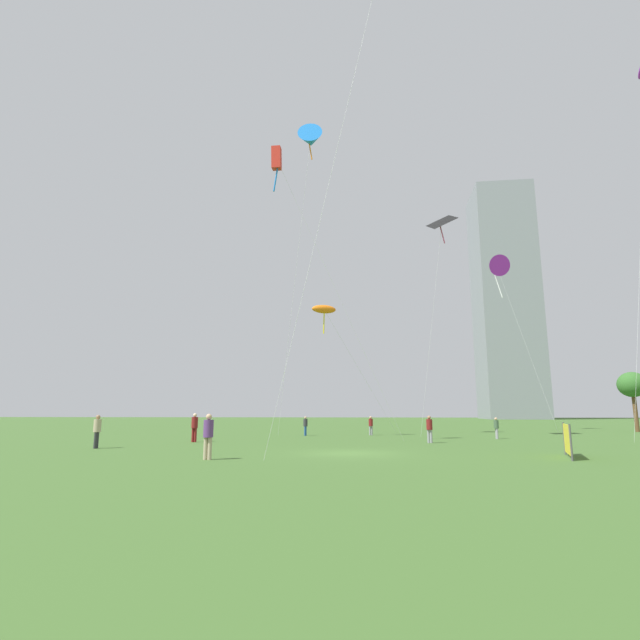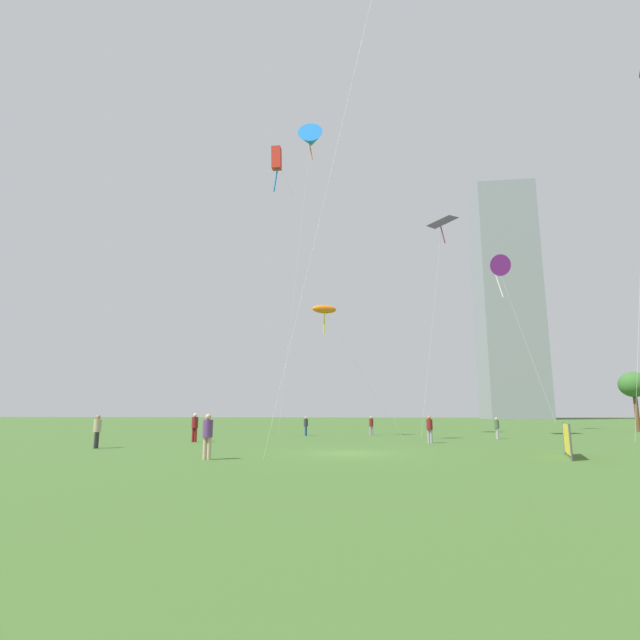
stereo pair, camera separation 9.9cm
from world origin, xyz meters
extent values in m
plane|color=#3D6028|center=(0.00, 0.00, 0.00)|extent=(280.00, 280.00, 0.00)
cylinder|color=gray|center=(1.11, 18.16, 0.38)|extent=(0.14, 0.14, 0.76)
cylinder|color=gray|center=(0.95, 18.13, 0.38)|extent=(0.14, 0.14, 0.76)
cylinder|color=maroon|center=(1.03, 18.15, 1.06)|extent=(0.35, 0.35, 0.60)
sphere|color=tan|center=(1.03, 18.15, 1.47)|extent=(0.21, 0.21, 0.21)
cylinder|color=#2D2D33|center=(-13.88, 1.90, 0.43)|extent=(0.16, 0.16, 0.87)
cylinder|color=#2D2D33|center=(-13.88, 1.72, 0.43)|extent=(0.16, 0.16, 0.87)
cylinder|color=tan|center=(-13.88, 1.81, 1.21)|extent=(0.40, 0.40, 0.69)
sphere|color=#997051|center=(-13.88, 1.81, 1.67)|extent=(0.23, 0.23, 0.23)
cylinder|color=#1E478C|center=(-4.38, 16.86, 0.38)|extent=(0.14, 0.14, 0.76)
cylinder|color=#1E478C|center=(-4.35, 17.01, 0.38)|extent=(0.14, 0.14, 0.76)
cylinder|color=#2D2D33|center=(-4.37, 16.93, 1.06)|extent=(0.35, 0.35, 0.60)
sphere|color=tan|center=(-4.37, 16.93, 1.46)|extent=(0.21, 0.21, 0.21)
cylinder|color=gray|center=(4.66, 8.30, 0.41)|extent=(0.16, 0.16, 0.83)
cylinder|color=gray|center=(4.81, 8.24, 0.41)|extent=(0.16, 0.16, 0.83)
cylinder|color=maroon|center=(4.73, 8.27, 1.16)|extent=(0.38, 0.38, 0.66)
sphere|color=#997051|center=(4.73, 8.27, 1.60)|extent=(0.22, 0.22, 0.22)
cylinder|color=maroon|center=(-10.61, 7.69, 0.45)|extent=(0.17, 0.17, 0.90)
cylinder|color=maroon|center=(-10.43, 7.66, 0.45)|extent=(0.17, 0.17, 0.90)
cylinder|color=maroon|center=(-10.52, 7.68, 1.26)|extent=(0.41, 0.41, 0.71)
sphere|color=beige|center=(-10.52, 7.68, 1.73)|extent=(0.24, 0.24, 0.24)
cylinder|color=tan|center=(-5.90, -3.72, 0.45)|extent=(0.17, 0.17, 0.91)
cylinder|color=tan|center=(-5.71, -3.74, 0.45)|extent=(0.17, 0.17, 0.91)
cylinder|color=#593372|center=(-5.80, -3.73, 1.27)|extent=(0.42, 0.42, 0.72)
sphere|color=tan|center=(-5.80, -3.73, 1.75)|extent=(0.25, 0.25, 0.25)
cylinder|color=gray|center=(10.14, 13.53, 0.37)|extent=(0.14, 0.14, 0.75)
cylinder|color=gray|center=(10.16, 13.38, 0.37)|extent=(0.14, 0.14, 0.75)
cylinder|color=#3F593F|center=(10.15, 13.45, 1.04)|extent=(0.34, 0.34, 0.59)
sphere|color=tan|center=(10.15, 13.45, 1.44)|extent=(0.20, 0.20, 0.20)
cylinder|color=silver|center=(0.39, 20.18, 5.16)|extent=(6.14, 9.65, 10.32)
ellipsoid|color=orange|center=(-2.67, 15.36, 10.32)|extent=(2.22, 1.62, 0.75)
cylinder|color=yellow|center=(-2.67, 15.36, 9.14)|extent=(0.16, 0.24, 1.75)
cylinder|color=silver|center=(-5.30, 16.33, 12.94)|extent=(2.90, 1.84, 25.87)
cone|color=blue|center=(-3.86, 15.42, 25.87)|extent=(2.27, 2.21, 2.54)
cylinder|color=orange|center=(-3.86, 15.42, 24.74)|extent=(0.34, 0.28, 1.66)
cylinder|color=silver|center=(16.74, 26.78, 8.93)|extent=(3.02, 5.74, 17.86)
cone|color=purple|center=(15.24, 29.64, 17.86)|extent=(2.72, 2.57, 2.70)
cylinder|color=white|center=(15.24, 29.64, 15.84)|extent=(0.76, 0.63, 3.37)
cylinder|color=silver|center=(6.11, 15.82, 8.83)|extent=(2.36, 0.58, 17.66)
pyramid|color=black|center=(7.27, 15.52, 17.69)|extent=(2.99, 3.02, 1.65)
cylinder|color=#E5598C|center=(7.28, 15.54, 16.54)|extent=(0.38, 0.25, 1.62)
cylinder|color=silver|center=(-0.92, 8.25, 9.50)|extent=(8.33, 4.17, 19.01)
cube|color=red|center=(-5.07, 6.18, 19.00)|extent=(0.63, 0.74, 1.59)
cylinder|color=blue|center=(-5.07, 6.18, 17.64)|extent=(0.40, 0.15, 2.12)
cylinder|color=silver|center=(-0.38, -3.10, 13.99)|extent=(6.10, 1.16, 27.98)
cylinder|color=brown|center=(27.03, 27.64, 1.82)|extent=(0.39, 0.39, 3.65)
ellipsoid|color=#336628|center=(27.03, 27.64, 4.60)|extent=(2.73, 2.73, 2.49)
cube|color=gray|center=(38.35, 110.38, 31.47)|extent=(15.29, 17.06, 62.95)
cylinder|color=#4C4C4C|center=(9.09, -2.79, 0.74)|extent=(0.08, 0.08, 1.47)
cylinder|color=#4C4C4C|center=(9.98, 0.30, 0.74)|extent=(0.08, 0.08, 1.47)
cube|color=yellow|center=(9.53, -1.24, 0.79)|extent=(0.92, 3.09, 1.27)
camera|label=1|loc=(0.95, -24.17, 1.98)|focal=27.46mm
camera|label=2|loc=(1.04, -24.16, 1.98)|focal=27.46mm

